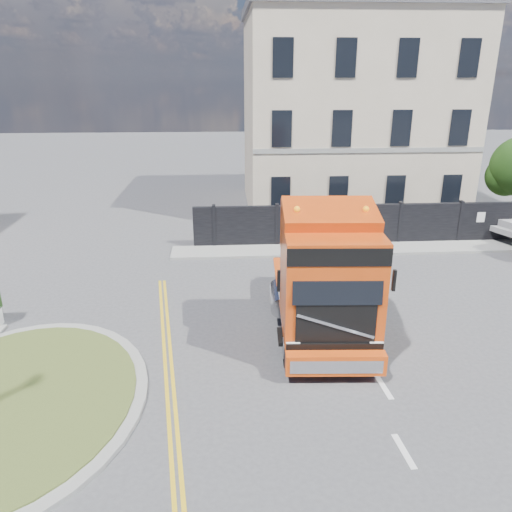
{
  "coord_description": "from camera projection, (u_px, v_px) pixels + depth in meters",
  "views": [
    {
      "loc": [
        -1.48,
        -13.87,
        7.89
      ],
      "look_at": [
        -0.41,
        2.71,
        1.8
      ],
      "focal_mm": 35.0,
      "sensor_mm": 36.0,
      "label": 1
    }
  ],
  "objects": [
    {
      "name": "ground",
      "position": [
        274.0,
        338.0,
        15.8
      ],
      "size": [
        120.0,
        120.0,
        0.0
      ],
      "primitive_type": "plane",
      "color": "#424244",
      "rests_on": "ground"
    },
    {
      "name": "georgian_building",
      "position": [
        349.0,
        111.0,
        29.64
      ],
      "size": [
        12.3,
        10.3,
        12.8
      ],
      "color": "beige",
      "rests_on": "ground"
    },
    {
      "name": "traffic_island",
      "position": [
        10.0,
        404.0,
        12.54
      ],
      "size": [
        6.8,
        6.8,
        0.17
      ],
      "color": "gray",
      "rests_on": "ground"
    },
    {
      "name": "truck",
      "position": [
        325.0,
        282.0,
        15.15
      ],
      "size": [
        3.06,
        7.32,
        4.31
      ],
      "rotation": [
        0.0,
        0.0,
        -0.06
      ],
      "color": "black",
      "rests_on": "ground"
    },
    {
      "name": "hoarding_fence",
      "position": [
        390.0,
        224.0,
        24.29
      ],
      "size": [
        18.8,
        0.25,
        2.0
      ],
      "color": "black",
      "rests_on": "ground"
    },
    {
      "name": "pavement_far",
      "position": [
        383.0,
        248.0,
        23.73
      ],
      "size": [
        20.0,
        1.6,
        0.12
      ],
      "primitive_type": "cube",
      "color": "gray",
      "rests_on": "ground"
    }
  ]
}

